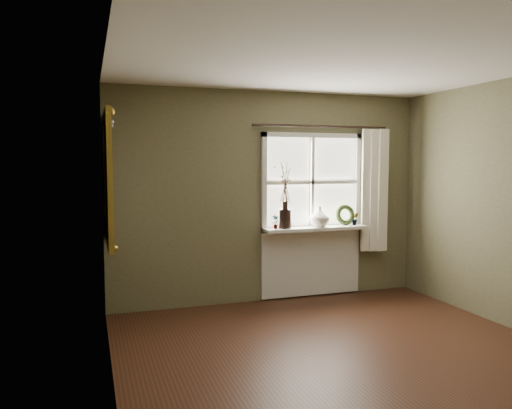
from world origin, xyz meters
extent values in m
plane|color=#381D11|center=(0.00, 0.00, 0.00)|extent=(4.50, 4.50, 0.00)
plane|color=silver|center=(0.00, 0.00, 2.60)|extent=(4.50, 4.50, 0.00)
cube|color=brown|center=(0.00, 2.30, 1.30)|extent=(4.00, 0.10, 2.60)
cube|color=brown|center=(-2.05, 0.00, 1.30)|extent=(0.10, 4.50, 2.60)
cube|color=silver|center=(0.55, 2.22, 0.89)|extent=(1.36, 0.06, 0.06)
cube|color=silver|center=(0.55, 2.22, 2.07)|extent=(1.36, 0.06, 0.06)
cube|color=silver|center=(-0.10, 2.22, 1.48)|extent=(0.06, 0.06, 1.24)
cube|color=silver|center=(1.20, 2.22, 1.48)|extent=(0.06, 0.06, 1.24)
cube|color=silver|center=(0.55, 2.22, 1.48)|extent=(1.24, 0.05, 0.04)
cube|color=silver|center=(0.55, 2.22, 1.48)|extent=(0.04, 0.05, 1.12)
cube|color=white|center=(0.23, 2.25, 1.77)|extent=(0.59, 0.01, 0.53)
cube|color=white|center=(0.88, 2.25, 1.77)|extent=(0.59, 0.01, 0.53)
cube|color=white|center=(0.23, 2.25, 1.19)|extent=(0.59, 0.01, 0.53)
cube|color=white|center=(0.88, 2.25, 1.19)|extent=(0.59, 0.01, 0.53)
cube|color=silver|center=(0.55, 2.12, 0.90)|extent=(1.36, 0.26, 0.04)
cube|color=silver|center=(0.55, 2.23, 0.46)|extent=(1.36, 0.04, 0.88)
cylinder|color=black|center=(0.14, 2.12, 1.04)|extent=(0.17, 0.17, 0.23)
imported|color=silver|center=(0.61, 2.12, 1.05)|extent=(0.25, 0.25, 0.26)
torus|color=#2F3F1C|center=(0.99, 2.16, 1.02)|extent=(0.28, 0.13, 0.28)
imported|color=#2F3F1C|center=(0.01, 2.12, 1.01)|extent=(0.09, 0.07, 0.17)
imported|color=#2F3F1C|center=(1.12, 2.12, 1.00)|extent=(0.11, 0.09, 0.16)
cube|color=white|center=(1.39, 2.13, 1.37)|extent=(0.36, 0.12, 1.59)
cylinder|color=black|center=(0.65, 2.17, 2.18)|extent=(1.84, 0.03, 0.03)
cube|color=white|center=(-1.97, 1.70, 1.56)|extent=(0.02, 0.94, 1.15)
cube|color=olive|center=(-1.96, 1.70, 2.19)|extent=(0.05, 1.13, 0.10)
cube|color=olive|center=(-1.96, 1.70, 0.94)|extent=(0.05, 1.13, 0.10)
cube|color=olive|center=(-1.96, 1.18, 1.56)|extent=(0.05, 0.10, 1.15)
cube|color=olive|center=(-1.96, 2.22, 1.56)|extent=(0.05, 0.10, 1.15)
sphere|color=silver|center=(-1.91, 1.67, 2.14)|extent=(0.04, 0.04, 0.04)
sphere|color=silver|center=(-1.91, 1.70, 2.10)|extent=(0.04, 0.04, 0.04)
sphere|color=silver|center=(-1.91, 1.73, 2.15)|extent=(0.04, 0.04, 0.04)
camera|label=1|loc=(-2.15, -3.55, 1.72)|focal=35.00mm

